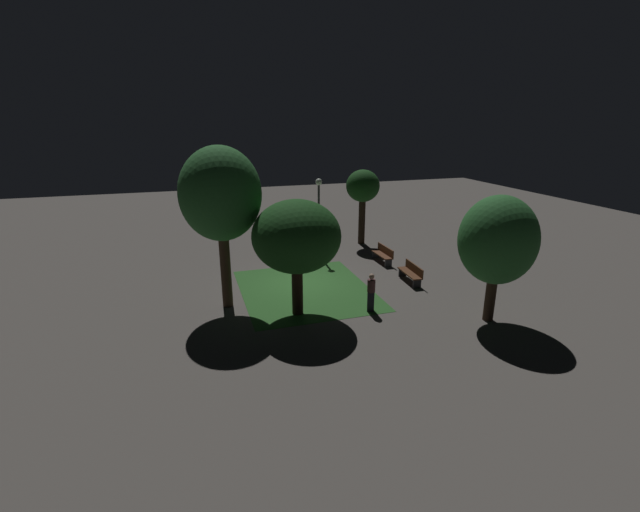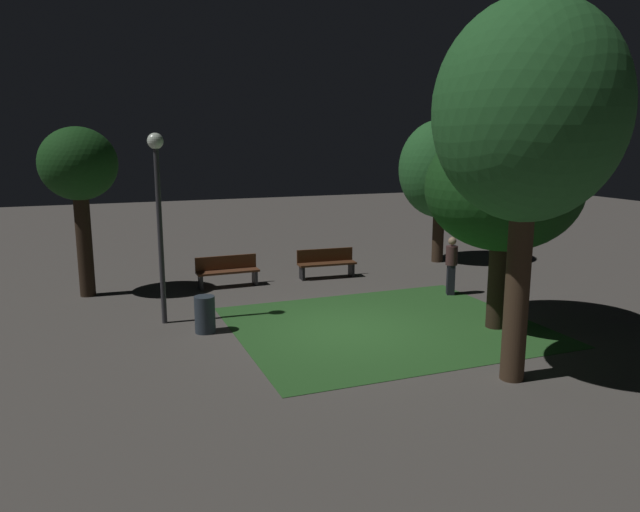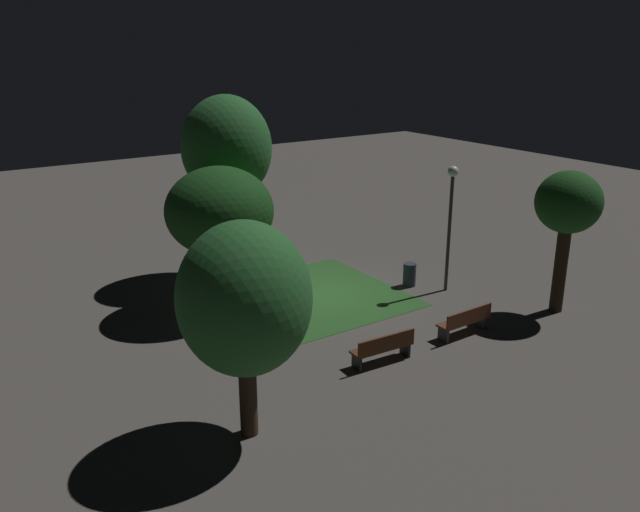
{
  "view_description": "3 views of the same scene",
  "coord_description": "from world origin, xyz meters",
  "px_view_note": "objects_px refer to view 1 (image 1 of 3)",
  "views": [
    {
      "loc": [
        -18.71,
        4.94,
        7.5
      ],
      "look_at": [
        0.04,
        -0.96,
        1.21
      ],
      "focal_mm": 24.34,
      "sensor_mm": 36.0,
      "label": 1
    },
    {
      "loc": [
        5.17,
        11.85,
        4.26
      ],
      "look_at": [
        0.25,
        -0.89,
        1.56
      ],
      "focal_mm": 33.7,
      "sensor_mm": 36.0,
      "label": 2
    },
    {
      "loc": [
        -11.74,
        -17.0,
        8.3
      ],
      "look_at": [
        0.33,
        0.79,
        1.1
      ],
      "focal_mm": 36.38,
      "sensor_mm": 36.0,
      "label": 3
    }
  ],
  "objects_px": {
    "bench_near_trees": "(383,254)",
    "tree_tall_center": "(220,195)",
    "tree_back_right": "(498,241)",
    "pedestrian": "(371,292)",
    "bench_path_side": "(411,272)",
    "trash_bin": "(305,254)",
    "lamp_post_near_wall": "(319,204)",
    "tree_lawn_side": "(363,188)",
    "tree_near_wall": "(297,237)"
  },
  "relations": [
    {
      "from": "tree_lawn_side",
      "to": "trash_bin",
      "type": "xyz_separation_m",
      "value": [
        -2.42,
        4.33,
        -3.05
      ]
    },
    {
      "from": "tree_tall_center",
      "to": "tree_lawn_side",
      "type": "bearing_deg",
      "value": -51.7
    },
    {
      "from": "tree_lawn_side",
      "to": "tree_tall_center",
      "type": "height_order",
      "value": "tree_tall_center"
    },
    {
      "from": "tree_back_right",
      "to": "lamp_post_near_wall",
      "type": "height_order",
      "value": "tree_back_right"
    },
    {
      "from": "bench_path_side",
      "to": "trash_bin",
      "type": "bearing_deg",
      "value": 41.73
    },
    {
      "from": "bench_near_trees",
      "to": "tree_tall_center",
      "type": "bearing_deg",
      "value": 110.66
    },
    {
      "from": "tree_near_wall",
      "to": "pedestrian",
      "type": "xyz_separation_m",
      "value": [
        -0.67,
        -2.87,
        -2.33
      ]
    },
    {
      "from": "bench_path_side",
      "to": "bench_near_trees",
      "type": "distance_m",
      "value": 3.1
    },
    {
      "from": "pedestrian",
      "to": "bench_near_trees",
      "type": "bearing_deg",
      "value": -29.8
    },
    {
      "from": "lamp_post_near_wall",
      "to": "pedestrian",
      "type": "bearing_deg",
      "value": 178.53
    },
    {
      "from": "bench_near_trees",
      "to": "trash_bin",
      "type": "bearing_deg",
      "value": 70.83
    },
    {
      "from": "bench_near_trees",
      "to": "bench_path_side",
      "type": "bearing_deg",
      "value": 180.0
    },
    {
      "from": "tree_tall_center",
      "to": "tree_back_right",
      "type": "bearing_deg",
      "value": -114.74
    },
    {
      "from": "bench_near_trees",
      "to": "pedestrian",
      "type": "xyz_separation_m",
      "value": [
        -5.53,
        3.17,
        0.37
      ]
    },
    {
      "from": "tree_back_right",
      "to": "trash_bin",
      "type": "xyz_separation_m",
      "value": [
        9.02,
        4.87,
        -2.78
      ]
    },
    {
      "from": "tree_lawn_side",
      "to": "trash_bin",
      "type": "distance_m",
      "value": 5.82
    },
    {
      "from": "tree_tall_center",
      "to": "lamp_post_near_wall",
      "type": "bearing_deg",
      "value": -46.28
    },
    {
      "from": "bench_near_trees",
      "to": "trash_bin",
      "type": "relative_size",
      "value": 2.18
    },
    {
      "from": "tree_near_wall",
      "to": "bench_near_trees",
      "type": "bearing_deg",
      "value": -51.19
    },
    {
      "from": "tree_back_right",
      "to": "tree_tall_center",
      "type": "bearing_deg",
      "value": 65.26
    },
    {
      "from": "tree_tall_center",
      "to": "pedestrian",
      "type": "bearing_deg",
      "value": -112.63
    },
    {
      "from": "tree_tall_center",
      "to": "trash_bin",
      "type": "height_order",
      "value": "tree_tall_center"
    },
    {
      "from": "tree_tall_center",
      "to": "pedestrian",
      "type": "xyz_separation_m",
      "value": [
        -2.28,
        -5.46,
        -3.79
      ]
    },
    {
      "from": "tree_lawn_side",
      "to": "trash_bin",
      "type": "height_order",
      "value": "tree_lawn_side"
    },
    {
      "from": "tree_back_right",
      "to": "tree_lawn_side",
      "type": "bearing_deg",
      "value": 2.71
    },
    {
      "from": "tree_lawn_side",
      "to": "pedestrian",
      "type": "xyz_separation_m",
      "value": [
        -9.34,
        3.49,
        -2.61
      ]
    },
    {
      "from": "tree_near_wall",
      "to": "pedestrian",
      "type": "height_order",
      "value": "tree_near_wall"
    },
    {
      "from": "trash_bin",
      "to": "tree_lawn_side",
      "type": "bearing_deg",
      "value": -60.8
    },
    {
      "from": "tree_back_right",
      "to": "tree_tall_center",
      "type": "height_order",
      "value": "tree_tall_center"
    },
    {
      "from": "tree_near_wall",
      "to": "lamp_post_near_wall",
      "type": "distance_m",
      "value": 7.66
    },
    {
      "from": "tree_near_wall",
      "to": "bench_path_side",
      "type": "bearing_deg",
      "value": -73.78
    },
    {
      "from": "tree_lawn_side",
      "to": "tree_near_wall",
      "type": "height_order",
      "value": "tree_near_wall"
    },
    {
      "from": "lamp_post_near_wall",
      "to": "tree_near_wall",
      "type": "bearing_deg",
      "value": 156.37
    },
    {
      "from": "bench_path_side",
      "to": "tree_tall_center",
      "type": "relative_size",
      "value": 0.28
    },
    {
      "from": "bench_near_trees",
      "to": "tree_back_right",
      "type": "bearing_deg",
      "value": -173.56
    },
    {
      "from": "tree_back_right",
      "to": "pedestrian",
      "type": "relative_size",
      "value": 3.03
    },
    {
      "from": "tree_lawn_side",
      "to": "pedestrian",
      "type": "distance_m",
      "value": 10.3
    },
    {
      "from": "bench_near_trees",
      "to": "tree_back_right",
      "type": "height_order",
      "value": "tree_back_right"
    },
    {
      "from": "tree_tall_center",
      "to": "lamp_post_near_wall",
      "type": "xyz_separation_m",
      "value": [
        5.41,
        -5.65,
        -1.66
      ]
    },
    {
      "from": "tree_back_right",
      "to": "tree_tall_center",
      "type": "xyz_separation_m",
      "value": [
        4.37,
        9.48,
        1.45
      ]
    },
    {
      "from": "lamp_post_near_wall",
      "to": "bench_near_trees",
      "type": "bearing_deg",
      "value": -125.98
    },
    {
      "from": "tree_lawn_side",
      "to": "tree_near_wall",
      "type": "relative_size",
      "value": 0.99
    },
    {
      "from": "bench_path_side",
      "to": "tree_near_wall",
      "type": "bearing_deg",
      "value": 106.22
    },
    {
      "from": "bench_path_side",
      "to": "trash_bin",
      "type": "relative_size",
      "value": 2.21
    },
    {
      "from": "pedestrian",
      "to": "tree_back_right",
      "type": "bearing_deg",
      "value": -117.5
    },
    {
      "from": "bench_path_side",
      "to": "trash_bin",
      "type": "distance_m",
      "value": 6.02
    },
    {
      "from": "tree_near_wall",
      "to": "trash_bin",
      "type": "relative_size",
      "value": 5.57
    },
    {
      "from": "tree_back_right",
      "to": "trash_bin",
      "type": "height_order",
      "value": "tree_back_right"
    },
    {
      "from": "bench_path_side",
      "to": "tree_lawn_side",
      "type": "height_order",
      "value": "tree_lawn_side"
    },
    {
      "from": "bench_path_side",
      "to": "tree_back_right",
      "type": "bearing_deg",
      "value": -169.23
    }
  ]
}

